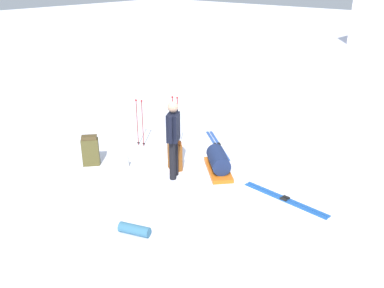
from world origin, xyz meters
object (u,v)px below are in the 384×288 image
at_px(backpack_large_dark, 90,151).
at_px(gear_sled, 218,162).
at_px(skier_standing, 173,136).
at_px(thermos_bottle, 127,162).
at_px(ski_pair_near, 217,145).
at_px(ski_pair_far, 285,199).
at_px(backpack_bright, 175,155).
at_px(ski_poles_planted_near, 175,122).
at_px(ski_poles_planted_far, 140,120).
at_px(sleeping_mat_rolled, 134,230).

distance_m(backpack_large_dark, gear_sled, 2.92).
height_order(skier_standing, thermos_bottle, skier_standing).
relative_size(ski_pair_near, ski_pair_far, 0.85).
distance_m(ski_pair_far, gear_sled, 1.76).
height_order(backpack_bright, ski_poles_planted_near, ski_poles_planted_near).
bearing_deg(backpack_bright, ski_poles_planted_near, 131.89).
bearing_deg(thermos_bottle, ski_poles_planted_far, 122.96).
distance_m(skier_standing, thermos_bottle, 1.44).
height_order(ski_pair_far, backpack_large_dark, backpack_large_dark).
bearing_deg(sleeping_mat_rolled, gear_sled, 96.97).
relative_size(skier_standing, ski_poles_planted_near, 1.21).
xyz_separation_m(ski_poles_planted_near, thermos_bottle, (-0.24, -1.36, -0.65)).
bearing_deg(skier_standing, sleeping_mat_rolled, -65.23).
bearing_deg(thermos_bottle, ski_pair_far, 16.79).
bearing_deg(skier_standing, backpack_bright, 129.31).
bearing_deg(ski_poles_planted_near, backpack_bright, -48.11).
relative_size(ski_pair_near, ski_poles_planted_near, 1.13).
relative_size(ski_pair_far, backpack_large_dark, 2.60).
distance_m(ski_poles_planted_far, gear_sled, 2.43).
distance_m(gear_sled, sleeping_mat_rolled, 2.83).
distance_m(ski_poles_planted_far, sleeping_mat_rolled, 3.87).
relative_size(backpack_bright, ski_poles_planted_near, 0.50).
bearing_deg(thermos_bottle, backpack_bright, 34.18).
distance_m(ski_pair_far, thermos_bottle, 3.60).
height_order(ski_poles_planted_near, thermos_bottle, ski_poles_planted_near).
height_order(ski_pair_far, backpack_bright, backpack_bright).
bearing_deg(backpack_bright, thermos_bottle, -145.82).
bearing_deg(skier_standing, ski_poles_planted_near, 131.21).
bearing_deg(ski_pair_near, sleeping_mat_rolled, -72.61).
bearing_deg(backpack_bright, gear_sled, 34.65).
bearing_deg(skier_standing, ski_pair_far, 16.91).
distance_m(backpack_large_dark, ski_poles_planted_near, 2.10).
distance_m(ski_pair_near, gear_sled, 1.47).
bearing_deg(gear_sled, sleeping_mat_rolled, -83.03).
height_order(ski_pair_near, sleeping_mat_rolled, sleeping_mat_rolled).
relative_size(ski_pair_far, sleeping_mat_rolled, 3.39).
relative_size(backpack_large_dark, backpack_bright, 1.01).
xyz_separation_m(backpack_bright, ski_poles_planted_near, (-0.67, 0.75, 0.43)).
relative_size(ski_poles_planted_near, sleeping_mat_rolled, 2.55).
xyz_separation_m(skier_standing, ski_pair_near, (-0.32, 1.97, -0.94)).
distance_m(skier_standing, backpack_large_dark, 2.11).
relative_size(ski_pair_near, backpack_large_dark, 2.21).
relative_size(ski_poles_planted_far, sleeping_mat_rolled, 2.21).
bearing_deg(ski_pair_near, backpack_large_dark, -118.92).
relative_size(ski_poles_planted_near, ski_poles_planted_far, 1.16).
height_order(ski_pair_far, ski_poles_planted_far, ski_poles_planted_far).
bearing_deg(skier_standing, ski_poles_planted_far, 158.55).
xyz_separation_m(skier_standing, ski_poles_planted_far, (-1.82, 0.71, -0.28)).
distance_m(backpack_bright, ski_poles_planted_far, 1.68).
bearing_deg(skier_standing, thermos_bottle, -163.46).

